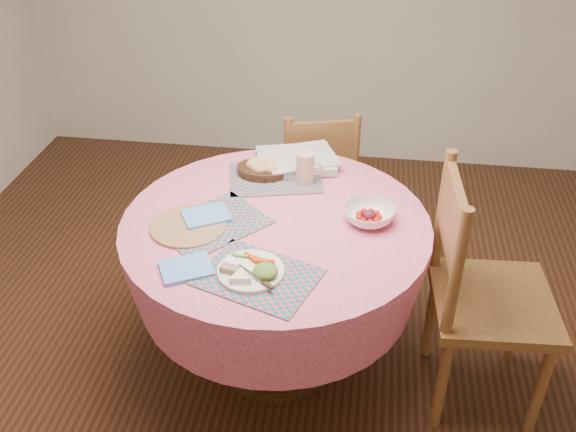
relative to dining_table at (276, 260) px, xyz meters
name	(u,v)px	position (x,y,z in m)	size (l,w,h in m)	color
ground	(277,355)	(0.00, 0.00, -0.56)	(4.00, 4.00, 0.00)	#331C0F
dining_table	(276,260)	(0.00, 0.00, 0.00)	(1.24, 1.24, 0.75)	pink
chair_right	(479,291)	(0.82, -0.08, -0.01)	(0.49, 0.52, 1.06)	brown
chair_back	(317,180)	(0.09, 0.84, -0.09)	(0.49, 0.48, 0.89)	brown
placemat_front	(258,277)	(-0.01, -0.36, 0.20)	(0.40, 0.30, 0.01)	#13686E
placemat_left	(213,224)	(-0.24, -0.06, 0.20)	(0.40, 0.30, 0.01)	#13686E
placemat_back	(275,178)	(-0.06, 0.33, 0.20)	(0.40, 0.30, 0.01)	#13686E
wicker_trivet	(188,226)	(-0.33, -0.09, 0.20)	(0.30, 0.30, 0.01)	brown
napkin_near	(186,269)	(-0.27, -0.35, 0.20)	(0.18, 0.14, 0.01)	#5C93EE
napkin_far	(206,216)	(-0.28, -0.02, 0.21)	(0.18, 0.14, 0.01)	#5C93EE
dinner_plate	(253,270)	(-0.03, -0.35, 0.22)	(0.24, 0.24, 0.05)	white
bread_bowl	(262,167)	(-0.12, 0.36, 0.23)	(0.23, 0.23, 0.08)	black
latte_mug	(306,168)	(0.08, 0.32, 0.27)	(0.12, 0.08, 0.14)	#C9AA8A
fruit_bowl	(369,215)	(0.37, 0.05, 0.23)	(0.24, 0.24, 0.06)	white
newspaper_stack	(296,160)	(0.02, 0.47, 0.22)	(0.42, 0.36, 0.04)	silver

